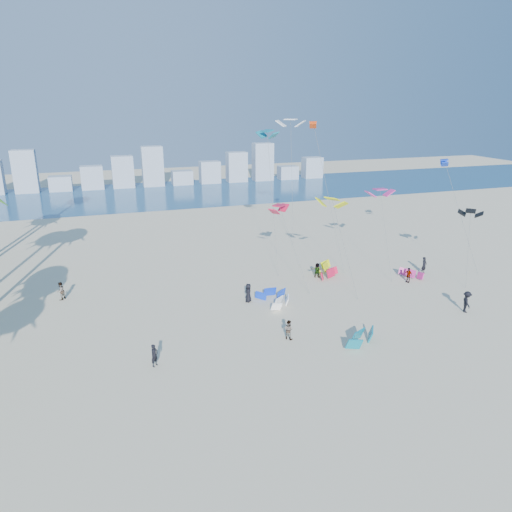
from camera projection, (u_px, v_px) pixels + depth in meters
name	position (u px, v px, depth m)	size (l,w,h in m)	color
ground	(292.00, 413.00, 28.15)	(220.00, 220.00, 0.00)	beige
ocean	(153.00, 195.00, 93.17)	(220.00, 220.00, 0.00)	navy
kitesurfer_near	(154.00, 355.00, 32.93)	(0.60, 0.39, 1.64)	black
kitesurfer_mid	(288.00, 330.00, 36.70)	(0.76, 0.59, 1.56)	gray
kitesurfers_far	(327.00, 286.00, 45.12)	(37.22, 15.12, 1.91)	black
grounded_kites	(330.00, 291.00, 44.89)	(18.25, 17.85, 1.05)	white
flying_kites	(331.00, 161.00, 50.32)	(22.15, 22.87, 15.97)	red
distant_skyline	(141.00, 172.00, 100.89)	(85.00, 3.00, 8.40)	#9EADBF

